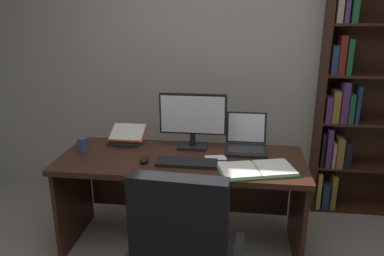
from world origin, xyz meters
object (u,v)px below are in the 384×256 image
Objects in this scene: desk at (183,178)px; bookshelf at (360,102)px; keyboard at (187,163)px; coffee_mug at (82,145)px; monitor at (193,121)px; laptop at (246,143)px; reading_stand_with_book at (127,135)px; open_binder at (257,169)px; computer_mouse at (144,160)px; pen at (219,160)px; notepad at (217,161)px.

desk is 0.86× the size of bookshelf.
coffee_mug is (-0.81, 0.15, 0.04)m from keyboard.
keyboard is at bearing -146.67° from bookshelf.
monitor is 0.44m from laptop.
reading_stand_with_book is at bearing 143.94° from keyboard.
laptop is 0.40m from open_binder.
keyboard is 4.04× the size of computer_mouse.
desk is 0.38m from computer_mouse.
keyboard is (-0.41, -0.34, -0.04)m from laptop.
pen is 1.04m from coffee_mug.
desk is at bearing 3.49° from coffee_mug.
coffee_mug is (-0.27, -0.24, -0.01)m from reading_stand_with_book.
monitor reaches higher than open_binder.
notepad is at bearing 141.23° from open_binder.
laptop is at bearing -149.95° from bookshelf.
open_binder is 0.28m from pen.
pen is at bearing -143.94° from bookshelf.
coffee_mug reaches higher than pen.
reading_stand_with_book is at bearing 140.62° from open_binder.
monitor reaches higher than pen.
computer_mouse is at bearing 180.00° from keyboard.
open_binder is (0.53, -0.24, 0.21)m from desk.
pen reaches higher than desk.
monitor is 0.40m from pen.
desk is at bearing 139.68° from open_binder.
computer_mouse is 0.51m from notepad.
reading_stand_with_book reaches higher than computer_mouse.
laptop is 1.56× the size of notepad.
bookshelf reaches higher than open_binder.
desk is 3.19× the size of open_binder.
reading_stand_with_book is at bearing 173.87° from monitor.
pen is (0.52, 0.07, -0.01)m from computer_mouse.
laptop reaches higher than reading_stand_with_book.
laptop is at bearing 84.19° from open_binder.
monitor is at bearing 13.01° from coffee_mug.
reading_stand_with_book is (-0.24, 0.39, 0.04)m from computer_mouse.
bookshelf is 1.47m from monitor.
laptop is (-0.95, -0.55, -0.21)m from bookshelf.
monitor is at bearing 90.00° from keyboard.
open_binder is at bearing -38.83° from monitor.
desk is at bearing -22.47° from reading_stand_with_book.
bookshelf reaches higher than desk.
laptop is 1.23m from coffee_mug.
laptop is at bearing -2.93° from reading_stand_with_book.
pen is at bearing -4.43° from coffee_mug.
laptop is 0.35m from notepad.
bookshelf reaches higher than coffee_mug.
keyboard is 0.82m from coffee_mug.
monitor is 0.39m from keyboard.
bookshelf is 6.27× the size of laptop.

